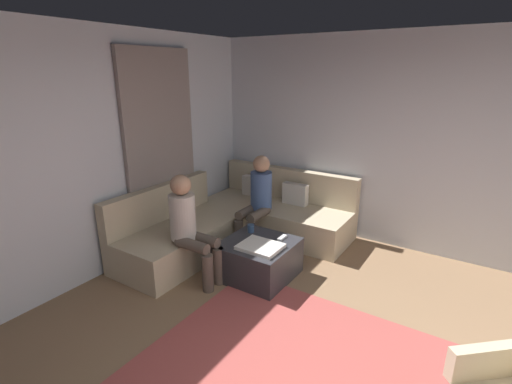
# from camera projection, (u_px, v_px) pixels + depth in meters

# --- Properties ---
(wall_back) EXTENTS (6.00, 0.12, 2.70)m
(wall_back) POSITION_uv_depth(u_px,v_px,m) (427.00, 147.00, 4.53)
(wall_back) COLOR silver
(wall_back) RESTS_ON ground_plane
(wall_left) EXTENTS (0.12, 6.00, 2.70)m
(wall_left) POSITION_uv_depth(u_px,v_px,m) (56.00, 165.00, 3.70)
(wall_left) COLOR silver
(wall_left) RESTS_ON ground_plane
(curtain_panel) EXTENTS (0.06, 1.10, 2.50)m
(curtain_panel) POSITION_uv_depth(u_px,v_px,m) (161.00, 153.00, 4.72)
(curtain_panel) COLOR gray
(curtain_panel) RESTS_ON ground_plane
(sectional_couch) EXTENTS (2.10, 2.55, 0.87)m
(sectional_couch) POSITION_uv_depth(u_px,v_px,m) (238.00, 221.00, 5.09)
(sectional_couch) COLOR #C6B593
(sectional_couch) RESTS_ON ground_plane
(ottoman) EXTENTS (0.76, 0.76, 0.42)m
(ottoman) POSITION_uv_depth(u_px,v_px,m) (258.00, 259.00, 4.22)
(ottoman) COLOR #333338
(ottoman) RESTS_ON ground_plane
(folded_blanket) EXTENTS (0.44, 0.36, 0.04)m
(folded_blanket) POSITION_uv_depth(u_px,v_px,m) (260.00, 247.00, 4.01)
(folded_blanket) COLOR white
(folded_blanket) RESTS_ON ottoman
(coffee_mug) EXTENTS (0.08, 0.08, 0.10)m
(coffee_mug) POSITION_uv_depth(u_px,v_px,m) (251.00, 228.00, 4.40)
(coffee_mug) COLOR #334C72
(coffee_mug) RESTS_ON ottoman
(game_remote) EXTENTS (0.05, 0.15, 0.02)m
(game_remote) POSITION_uv_depth(u_px,v_px,m) (282.00, 238.00, 4.24)
(game_remote) COLOR white
(game_remote) RESTS_ON ottoman
(person_on_couch_back) EXTENTS (0.30, 0.60, 1.20)m
(person_on_couch_back) POSITION_uv_depth(u_px,v_px,m) (257.00, 198.00, 4.87)
(person_on_couch_back) COLOR brown
(person_on_couch_back) RESTS_ON ground_plane
(person_on_couch_side) EXTENTS (0.60, 0.30, 1.20)m
(person_on_couch_side) POSITION_uv_depth(u_px,v_px,m) (190.00, 225.00, 4.02)
(person_on_couch_side) COLOR brown
(person_on_couch_side) RESTS_ON ground_plane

